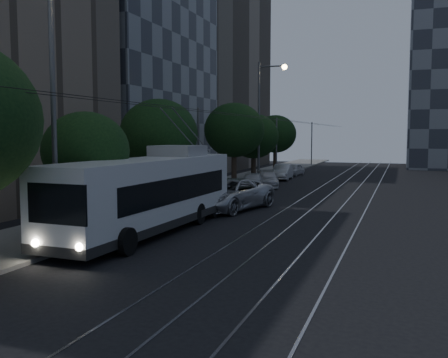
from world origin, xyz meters
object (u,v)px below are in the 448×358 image
car_white_b (267,179)px  car_white_d (294,169)px  streetlamp_near (62,84)px  streetlamp_far (264,112)px  car_white_a (252,181)px  pickup_silver (229,194)px  trolleybus (150,193)px  car_white_c (282,172)px

car_white_b → car_white_d: size_ratio=1.23×
streetlamp_near → streetlamp_far: streetlamp_far is taller
car_white_a → streetlamp_far: size_ratio=0.40×
pickup_silver → car_white_b: 12.89m
pickup_silver → streetlamp_far: streetlamp_far is taller
trolleybus → streetlamp_near: streetlamp_near is taller
car_white_c → streetlamp_far: size_ratio=0.42×
car_white_a → pickup_silver: bearing=-94.3°
pickup_silver → car_white_a: size_ratio=1.53×
pickup_silver → streetlamp_far: (-2.04, 14.74, 5.41)m
car_white_a → streetlamp_near: size_ratio=0.40×
car_white_a → car_white_b: 2.99m
car_white_c → pickup_silver: bearing=-89.7°
car_white_a → streetlamp_near: (-1.08, -21.24, 5.53)m
car_white_a → trolleybus: bearing=-101.8°
pickup_silver → streetlamp_far: bearing=110.7°
car_white_b → streetlamp_near: 24.89m
car_white_d → streetlamp_far: (-0.48, -10.51, 5.68)m
car_white_a → streetlamp_near: 21.97m
car_white_d → streetlamp_far: streetlamp_far is taller
car_white_b → car_white_a: bearing=-112.6°
car_white_c → streetlamp_far: streetlamp_far is taller
pickup_silver → streetlamp_near: 12.84m
pickup_silver → car_white_b: size_ratio=1.42×
car_white_b → pickup_silver: bearing=-100.0°
streetlamp_near → car_white_b: bearing=86.5°
trolleybus → car_white_c: 27.43m
pickup_silver → car_white_d: 25.30m
trolleybus → streetlamp_far: 22.67m
car_white_c → car_white_b: bearing=-91.1°
car_white_a → car_white_d: bearing=76.7°
trolleybus → car_white_a: bearing=93.2°
car_white_b → car_white_c: car_white_c is taller
car_white_a → car_white_d: size_ratio=1.15×
car_white_c → car_white_d: bearing=85.8°
car_white_c → car_white_d: 5.30m
car_white_d → streetlamp_far: 11.96m
car_white_c → streetlamp_near: size_ratio=0.43×
streetlamp_far → streetlamp_near: bearing=-91.3°
trolleybus → streetlamp_far: bearing=94.2°
trolleybus → car_white_b: 20.32m
streetlamp_far → car_white_b: bearing=-65.5°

